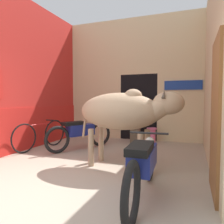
# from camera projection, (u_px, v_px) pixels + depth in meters

# --- Properties ---
(ground_plane) EXTENTS (30.00, 30.00, 0.00)m
(ground_plane) POSITION_uv_depth(u_px,v_px,m) (48.00, 193.00, 2.99)
(ground_plane) COLOR tan
(wall_left_shopfront) EXTENTS (0.25, 4.34, 3.85)m
(wall_left_shopfront) POSITION_uv_depth(u_px,v_px,m) (27.00, 77.00, 5.67)
(wall_left_shopfront) COLOR red
(wall_left_shopfront) RESTS_ON ground_plane
(wall_back_with_doorway) EXTENTS (4.28, 0.93, 3.85)m
(wall_back_with_doorway) POSITION_uv_depth(u_px,v_px,m) (136.00, 90.00, 7.17)
(wall_back_with_doorway) COLOR beige
(wall_back_with_doorway) RESTS_ON ground_plane
(wall_right_with_door) EXTENTS (0.22, 4.34, 3.85)m
(wall_right_with_door) POSITION_uv_depth(u_px,v_px,m) (216.00, 67.00, 4.09)
(wall_right_with_door) COLOR beige
(wall_right_with_door) RESTS_ON ground_plane
(cow) EXTENTS (2.03, 0.88, 1.48)m
(cow) POSITION_uv_depth(u_px,v_px,m) (124.00, 112.00, 4.08)
(cow) COLOR tan
(cow) RESTS_ON ground_plane
(motorcycle_near) EXTENTS (0.58, 2.05, 0.79)m
(motorcycle_near) POSITION_uv_depth(u_px,v_px,m) (143.00, 164.00, 2.83)
(motorcycle_near) COLOR black
(motorcycle_near) RESTS_ON ground_plane
(motorcycle_far) EXTENTS (1.01, 1.75, 0.77)m
(motorcycle_far) POSITION_uv_depth(u_px,v_px,m) (80.00, 132.00, 5.58)
(motorcycle_far) COLOR black
(motorcycle_far) RESTS_ON ground_plane
(bicycle) EXTENTS (0.45, 1.70, 0.73)m
(bicycle) POSITION_uv_depth(u_px,v_px,m) (41.00, 135.00, 5.64)
(bicycle) COLOR black
(bicycle) RESTS_ON ground_plane
(shopkeeper_seated) EXTENTS (0.39, 0.34, 1.22)m
(shopkeeper_seated) POSITION_uv_depth(u_px,v_px,m) (136.00, 121.00, 6.35)
(shopkeeper_seated) COLOR brown
(shopkeeper_seated) RESTS_ON ground_plane
(plastic_stool) EXTENTS (0.30, 0.30, 0.45)m
(plastic_stool) POSITION_uv_depth(u_px,v_px,m) (152.00, 135.00, 6.35)
(plastic_stool) COLOR #DB6093
(plastic_stool) RESTS_ON ground_plane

